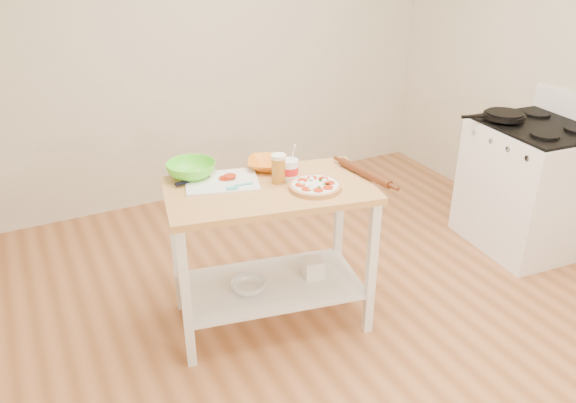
% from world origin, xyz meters
% --- Properties ---
extents(room_shell, '(4.04, 4.54, 2.74)m').
position_xyz_m(room_shell, '(0.00, 0.00, 1.35)').
color(room_shell, '#B97344').
rests_on(room_shell, ground).
extents(prep_island, '(1.24, 0.83, 0.90)m').
position_xyz_m(prep_island, '(-0.43, 0.32, 0.65)').
color(prep_island, tan).
rests_on(prep_island, ground).
extents(gas_stove, '(0.75, 0.85, 1.11)m').
position_xyz_m(gas_stove, '(1.65, 0.30, 0.47)').
color(gas_stove, white).
rests_on(gas_stove, ground).
extents(skillet, '(0.44, 0.29, 0.03)m').
position_xyz_m(skillet, '(1.49, 0.50, 0.98)').
color(skillet, black).
rests_on(skillet, gas_stove).
extents(pizza, '(0.29, 0.29, 0.05)m').
position_xyz_m(pizza, '(-0.22, 0.18, 0.92)').
color(pizza, tan).
rests_on(pizza, prep_island).
extents(cutting_board, '(0.47, 0.40, 0.04)m').
position_xyz_m(cutting_board, '(-0.65, 0.50, 0.91)').
color(cutting_board, white).
rests_on(cutting_board, prep_island).
extents(spatula, '(0.16, 0.05, 0.01)m').
position_xyz_m(spatula, '(-0.59, 0.37, 0.92)').
color(spatula, '#49BAC2').
rests_on(spatula, cutting_board).
extents(knife, '(0.26, 0.09, 0.01)m').
position_xyz_m(knife, '(-0.80, 0.56, 0.92)').
color(knife, silver).
rests_on(knife, cutting_board).
extents(orange_bowl, '(0.33, 0.33, 0.06)m').
position_xyz_m(orange_bowl, '(-0.33, 0.55, 0.93)').
color(orange_bowl, orange).
rests_on(orange_bowl, prep_island).
extents(green_bowl, '(0.28, 0.28, 0.09)m').
position_xyz_m(green_bowl, '(-0.77, 0.64, 0.94)').
color(green_bowl, '#5FE82F').
rests_on(green_bowl, prep_island).
extents(beer_pint, '(0.08, 0.08, 0.16)m').
position_xyz_m(beer_pint, '(-0.36, 0.35, 0.98)').
color(beer_pint, '#B07122').
rests_on(beer_pint, prep_island).
extents(yogurt_tub, '(0.10, 0.10, 0.22)m').
position_xyz_m(yogurt_tub, '(-0.29, 0.35, 0.96)').
color(yogurt_tub, white).
rests_on(yogurt_tub, prep_island).
extents(rolling_pin, '(0.10, 0.42, 0.05)m').
position_xyz_m(rolling_pin, '(0.11, 0.19, 0.92)').
color(rolling_pin, '#5D2C15').
rests_on(rolling_pin, prep_island).
extents(shelf_glass_bowl, '(0.23, 0.23, 0.06)m').
position_xyz_m(shelf_glass_bowl, '(-0.58, 0.31, 0.29)').
color(shelf_glass_bowl, silver).
rests_on(shelf_glass_bowl, prep_island).
extents(shelf_bin, '(0.14, 0.14, 0.12)m').
position_xyz_m(shelf_bin, '(-0.17, 0.27, 0.32)').
color(shelf_bin, white).
rests_on(shelf_bin, prep_island).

